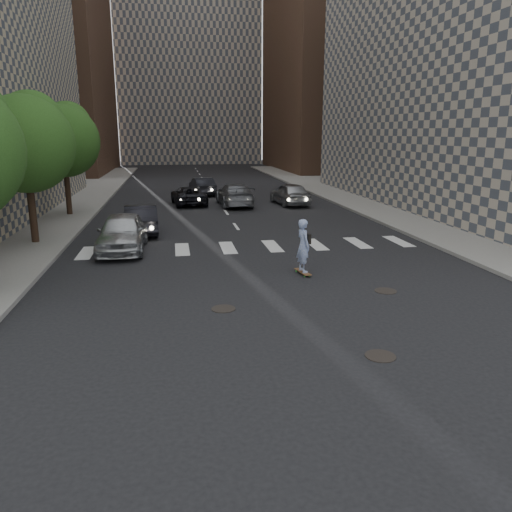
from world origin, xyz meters
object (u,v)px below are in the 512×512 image
at_px(traffic_car_a, 141,219).
at_px(traffic_car_b, 235,195).
at_px(skateboarder, 303,246).
at_px(traffic_car_c, 189,196).
at_px(tree_b, 27,139).
at_px(tree_c, 64,138).
at_px(traffic_car_e, 202,186).
at_px(silver_sedan, 122,232).
at_px(traffic_car_d, 290,194).

bearing_deg(traffic_car_a, traffic_car_b, -127.74).
relative_size(skateboarder, traffic_car_c, 0.44).
distance_m(tree_b, tree_c, 8.00).
relative_size(tree_b, traffic_car_b, 1.25).
distance_m(tree_c, traffic_car_b, 11.38).
xyz_separation_m(tree_c, traffic_car_a, (4.52, -6.14, -3.92)).
height_order(tree_b, traffic_car_c, tree_b).
relative_size(traffic_car_a, traffic_car_e, 1.02).
xyz_separation_m(tree_c, traffic_car_c, (7.24, 3.70, -4.01)).
relative_size(tree_b, skateboarder, 3.29).
bearing_deg(skateboarder, tree_c, 115.40).
relative_size(tree_c, skateboarder, 3.29).
height_order(tree_c, traffic_car_a, tree_c).
relative_size(tree_b, silver_sedan, 1.40).
bearing_deg(tree_b, traffic_car_d, 36.55).
bearing_deg(tree_c, traffic_car_e, 47.10).
distance_m(traffic_car_b, traffic_car_e, 6.74).
xyz_separation_m(skateboarder, traffic_car_c, (-3.40, 18.49, -0.41)).
bearing_deg(tree_c, traffic_car_b, 14.50).
xyz_separation_m(tree_b, traffic_car_c, (7.24, 11.70, -4.01)).
distance_m(silver_sedan, traffic_car_c, 14.06).
bearing_deg(skateboarder, traffic_car_c, 90.08).
distance_m(tree_c, silver_sedan, 11.39).
bearing_deg(silver_sedan, traffic_car_d, 51.66).
height_order(silver_sedan, traffic_car_d, silver_sedan).
xyz_separation_m(skateboarder, traffic_car_e, (-2.12, 23.95, -0.34)).
height_order(tree_b, traffic_car_a, tree_b).
relative_size(traffic_car_c, traffic_car_e, 1.07).
relative_size(tree_c, traffic_car_a, 1.50).
distance_m(tree_b, silver_sedan, 5.85).
bearing_deg(traffic_car_b, traffic_car_a, 54.57).
xyz_separation_m(silver_sedan, traffic_car_b, (6.40, 12.64, -0.04)).
distance_m(tree_b, skateboarder, 13.12).
xyz_separation_m(traffic_car_c, traffic_car_e, (1.28, 5.46, 0.07)).
height_order(traffic_car_c, traffic_car_d, traffic_car_d).
height_order(skateboarder, traffic_car_e, skateboarder).
bearing_deg(traffic_car_a, tree_c, -57.84).
relative_size(tree_b, tree_c, 1.00).
xyz_separation_m(tree_c, skateboarder, (10.63, -14.79, -3.60)).
bearing_deg(skateboarder, traffic_car_a, 114.92).
xyz_separation_m(tree_c, silver_sedan, (3.95, -9.97, -3.84)).
bearing_deg(traffic_car_a, skateboarder, 121.02).
bearing_deg(traffic_car_c, tree_b, 52.33).
relative_size(traffic_car_d, traffic_car_e, 1.07).
bearing_deg(traffic_car_c, traffic_car_e, -109.08).
bearing_deg(tree_b, skateboarder, -32.55).
distance_m(skateboarder, silver_sedan, 8.24).
bearing_deg(traffic_car_c, silver_sedan, 70.56).
bearing_deg(skateboarder, traffic_car_d, 67.95).
distance_m(skateboarder, traffic_car_c, 18.80).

